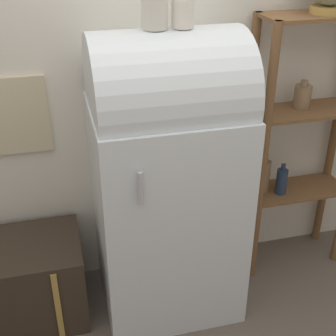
# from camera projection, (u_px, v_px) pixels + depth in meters

# --- Properties ---
(ground_plane) EXTENTS (12.00, 12.00, 0.00)m
(ground_plane) POSITION_uv_depth(u_px,v_px,m) (177.00, 321.00, 2.66)
(ground_plane) COLOR #60564C
(wall_back) EXTENTS (7.00, 0.09, 2.70)m
(wall_back) POSITION_uv_depth(u_px,v_px,m) (150.00, 59.00, 2.49)
(wall_back) COLOR silver
(wall_back) RESTS_ON ground_plane
(refrigerator) EXTENTS (0.75, 0.68, 1.58)m
(refrigerator) POSITION_uv_depth(u_px,v_px,m) (167.00, 177.00, 2.45)
(refrigerator) COLOR silver
(refrigerator) RESTS_ON ground_plane
(suitcase_trunk) EXTENTS (0.68, 0.49, 0.48)m
(suitcase_trunk) POSITION_uv_depth(u_px,v_px,m) (21.00, 282.00, 2.59)
(suitcase_trunk) COLOR #33281E
(suitcase_trunk) RESTS_ON ground_plane
(shelf_unit) EXTENTS (0.65, 0.29, 1.58)m
(shelf_unit) POSITION_uv_depth(u_px,v_px,m) (300.00, 136.00, 2.74)
(shelf_unit) COLOR brown
(shelf_unit) RESTS_ON ground_plane
(vase_left) EXTENTS (0.12, 0.12, 0.24)m
(vase_left) POSITION_uv_depth(u_px,v_px,m) (154.00, 3.00, 2.02)
(vase_left) COLOR beige
(vase_left) RESTS_ON refrigerator
(vase_center) EXTENTS (0.10, 0.10, 0.19)m
(vase_center) POSITION_uv_depth(u_px,v_px,m) (183.00, 7.00, 2.05)
(vase_center) COLOR silver
(vase_center) RESTS_ON refrigerator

